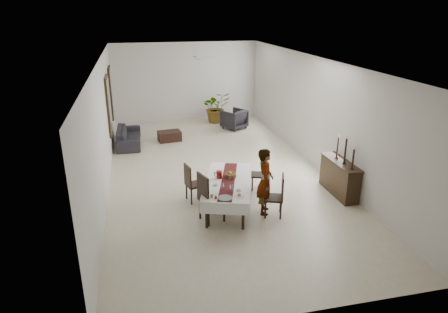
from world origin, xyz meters
TOP-DOWN VIEW (x-y plane):
  - floor at (0.00, 0.00)m, footprint 6.00×12.00m
  - ceiling at (0.00, 0.00)m, footprint 6.00×12.00m
  - wall_back at (0.00, 6.00)m, footprint 6.00×0.02m
  - wall_front at (0.00, -6.00)m, footprint 6.00×0.02m
  - wall_left at (-3.00, 0.00)m, footprint 0.02×12.00m
  - wall_right at (3.00, 0.00)m, footprint 0.02×12.00m
  - dining_table_top at (-0.15, -2.26)m, footprint 1.50×2.32m
  - table_leg_fl at (-0.83, -3.11)m, footprint 0.08×0.08m
  - table_leg_fr at (-0.08, -3.35)m, footprint 0.08×0.08m
  - table_leg_bl at (-0.22, -1.17)m, footprint 0.08×0.08m
  - table_leg_br at (0.53, -1.40)m, footprint 0.08×0.08m
  - tablecloth_top at (-0.15, -2.26)m, footprint 1.70×2.52m
  - tablecloth_drape_left at (-0.65, -2.10)m, footprint 0.70×2.21m
  - tablecloth_drape_right at (0.35, -2.41)m, footprint 0.70×2.21m
  - tablecloth_drape_near at (-0.49, -3.36)m, footprint 1.01×0.32m
  - tablecloth_drape_far at (0.20, -1.16)m, footprint 1.01×0.32m
  - table_runner at (-0.15, -2.26)m, footprint 0.97×2.23m
  - red_pitcher at (-0.32, -2.06)m, footprint 0.17×0.17m
  - pitcher_handle at (-0.40, -2.04)m, footprint 0.11×0.05m
  - wine_glass_near at (-0.22, -2.85)m, footprint 0.06×0.06m
  - wine_glass_mid at (-0.38, -2.70)m, footprint 0.06×0.06m
  - wine_glass_far at (-0.09, -2.23)m, footprint 0.06×0.06m
  - teacup_right at (-0.05, -2.85)m, footprint 0.08×0.08m
  - saucer_right at (-0.05, -2.85)m, footprint 0.13×0.13m
  - teacup_left at (-0.50, -2.48)m, footprint 0.08×0.08m
  - saucer_left at (-0.50, -2.48)m, footprint 0.13×0.13m
  - plate_near_right at (-0.11, -3.12)m, footprint 0.22×0.22m
  - bread_near_right at (-0.11, -3.12)m, footprint 0.08×0.08m
  - plate_near_left at (-0.61, -2.82)m, footprint 0.22×0.22m
  - plate_far_left at (-0.28, -1.70)m, footprint 0.22×0.22m
  - serving_tray at (-0.43, -3.16)m, footprint 0.32×0.32m
  - jam_jar_a at (-0.63, -3.12)m, footprint 0.06×0.06m
  - jam_jar_b at (-0.70, -3.04)m, footprint 0.06×0.06m
  - fruit_basket at (-0.04, -2.06)m, footprint 0.27×0.27m
  - fruit_red at (-0.01, -2.05)m, footprint 0.08×0.08m
  - fruit_green at (-0.07, -2.02)m, footprint 0.07×0.07m
  - fruit_yellow at (-0.05, -2.10)m, footprint 0.08×0.08m
  - chair_right_near_seat at (0.76, -2.90)m, footprint 0.54×0.54m
  - chair_right_near_leg_fl at (0.86, -3.12)m, footprint 0.05×0.05m
  - chair_right_near_leg_fr at (0.98, -2.79)m, footprint 0.05×0.05m
  - chair_right_near_leg_bl at (0.54, -3.00)m, footprint 0.05×0.05m
  - chair_right_near_leg_br at (0.65, -2.68)m, footprint 0.05×0.05m
  - chair_right_near_back at (0.94, -2.96)m, footprint 0.18×0.41m
  - chair_right_far_seat at (0.86, -1.46)m, footprint 0.49×0.49m
  - chair_right_far_leg_fl at (0.96, -1.66)m, footprint 0.05×0.05m
  - chair_right_far_leg_fr at (1.06, -1.36)m, footprint 0.05×0.05m
  - chair_right_far_leg_bl at (0.66, -1.57)m, footprint 0.05×0.05m
  - chair_right_far_leg_br at (0.75, -1.27)m, footprint 0.05×0.05m
  - chair_right_far_back at (1.03, -1.52)m, footprint 0.15×0.38m
  - chair_left_near_seat at (-0.65, -2.80)m, footprint 0.61×0.61m
  - chair_left_near_leg_fl at (-0.90, -2.68)m, footprint 0.06×0.06m
  - chair_left_near_leg_fr at (-0.77, -3.05)m, footprint 0.06×0.06m
  - chair_left_near_leg_bl at (-0.52, -2.55)m, footprint 0.06×0.06m
  - chair_left_near_leg_br at (-0.40, -2.93)m, footprint 0.06×0.06m
  - chair_left_near_back at (-0.86, -2.87)m, footprint 0.19×0.47m
  - chair_left_far_seat at (-0.86, -1.76)m, footprint 0.49×0.49m
  - chair_left_far_leg_fl at (-1.07, -1.63)m, footprint 0.05×0.05m
  - chair_left_far_leg_fr at (-0.99, -1.96)m, footprint 0.05×0.05m
  - chair_left_far_leg_bl at (-0.74, -1.55)m, footprint 0.05×0.05m
  - chair_left_far_leg_br at (-0.66, -1.88)m, footprint 0.05×0.05m
  - chair_left_far_back at (-1.05, -1.80)m, footprint 0.13×0.41m
  - woman at (0.61, -2.71)m, footprint 0.52×0.65m
  - sideboard_body at (2.78, -2.17)m, footprint 0.38×1.42m
  - sideboard_top at (2.78, -2.17)m, footprint 0.42×1.48m
  - candlestick_near_base at (2.78, -2.70)m, footprint 0.09×0.09m
  - candlestick_near_shaft at (2.78, -2.70)m, footprint 0.05×0.05m
  - candlestick_near_candle at (2.78, -2.70)m, footprint 0.03×0.03m
  - candlestick_mid_base at (2.78, -2.32)m, footprint 0.09×0.09m
  - candlestick_mid_shaft at (2.78, -2.32)m, footprint 0.05×0.05m
  - candlestick_mid_candle at (2.78, -2.32)m, footprint 0.03×0.03m
  - candlestick_far_base at (2.78, -1.94)m, footprint 0.09×0.09m
  - candlestick_far_shaft at (2.78, -1.94)m, footprint 0.05×0.05m
  - candlestick_far_candle at (2.78, -1.94)m, footprint 0.03×0.03m
  - sofa at (-2.45, 3.05)m, footprint 0.84×2.02m
  - armchair at (1.61, 4.15)m, footprint 1.14×1.15m
  - coffee_table at (-1.03, 3.14)m, footprint 0.86×0.63m
  - potted_plant at (1.12, 5.24)m, footprint 1.23×1.09m
  - mirror_frame_near at (-2.96, 2.20)m, footprint 0.06×1.05m
  - mirror_glass_near at (-2.92, 2.20)m, footprint 0.01×0.90m
  - mirror_frame_far at (-2.96, 4.30)m, footprint 0.06×1.05m
  - mirror_glass_far at (-2.92, 4.30)m, footprint 0.01×0.90m
  - fan_rod at (0.00, 3.00)m, footprint 0.04×0.04m
  - fan_hub at (0.00, 3.00)m, footprint 0.16×0.16m
  - fan_blade_n at (0.00, 3.35)m, footprint 0.10×0.55m
  - fan_blade_s at (0.00, 2.65)m, footprint 0.10×0.55m
  - fan_blade_e at (0.35, 3.00)m, footprint 0.55×0.10m
  - fan_blade_w at (-0.35, 3.00)m, footprint 0.55×0.10m

SIDE VIEW (x-z plane):
  - floor at x=0.00m, z-range 0.00..0.00m
  - coffee_table at x=-1.03m, z-range 0.00..0.35m
  - chair_right_far_leg_fl at x=0.96m, z-range 0.00..0.38m
  - chair_right_far_leg_fr at x=1.06m, z-range 0.00..0.38m
  - chair_right_far_leg_bl at x=0.66m, z-range 0.00..0.38m
  - chair_right_far_leg_br at x=0.75m, z-range 0.00..0.38m
  - chair_left_far_leg_fl at x=-1.07m, z-range 0.00..0.40m
  - chair_left_far_leg_fr at x=-0.99m, z-range 0.00..0.40m
  - chair_left_far_leg_bl at x=-0.74m, z-range 0.00..0.40m
  - chair_left_far_leg_br at x=-0.66m, z-range 0.00..0.40m
  - chair_right_near_leg_fl at x=0.86m, z-range 0.00..0.41m
  - chair_right_near_leg_fr at x=0.98m, z-range 0.00..0.41m
  - chair_right_near_leg_bl at x=0.54m, z-range 0.00..0.41m
  - chair_right_near_leg_br at x=0.65m, z-range 0.00..0.41m
  - chair_left_near_leg_fl at x=-0.90m, z-range 0.00..0.48m
  - chair_left_near_leg_fr at x=-0.77m, z-range 0.00..0.48m
  - chair_left_near_leg_bl at x=-0.52m, z-range 0.00..0.48m
  - chair_left_near_leg_br at x=-0.40m, z-range 0.00..0.48m
  - sofa at x=-2.45m, z-range 0.00..0.58m
  - table_leg_fl at x=-0.83m, z-range 0.00..0.63m
  - table_leg_fr at x=-0.08m, z-range 0.00..0.63m
  - table_leg_bl at x=-0.22m, z-range 0.00..0.63m
  - table_leg_br at x=0.53m, z-range 0.00..0.63m
  - armchair at x=1.61m, z-range 0.00..0.76m
  - chair_right_far_seat at x=0.86m, z-range 0.38..0.43m
  - sideboard_body at x=2.78m, z-range 0.00..0.85m
  - chair_left_far_seat at x=-0.86m, z-range 0.40..0.45m
  - chair_right_near_seat at x=0.76m, z-range 0.42..0.46m
  - chair_left_near_seat at x=-0.65m, z-range 0.48..0.53m
  - tablecloth_drape_left at x=-0.65m, z-range 0.41..0.68m
  - tablecloth_drape_right at x=0.35m, z-range 0.41..0.68m
  - tablecloth_drape_near at x=-0.49m, z-range 0.41..0.68m
  - tablecloth_drape_far at x=0.20m, z-range 0.41..0.68m
  - potted_plant at x=1.12m, z-range 0.00..1.27m
  - dining_table_top at x=-0.15m, z-range 0.63..0.67m
  - chair_right_far_back at x=1.03m, z-range 0.42..0.92m
  - tablecloth_top at x=-0.15m, z-range 0.67..0.68m
  - table_runner at x=-0.15m, z-range 0.68..0.69m
  - saucer_right at x=-0.05m, z-range 0.68..0.69m
  - saucer_left at x=-0.50m, z-range 0.68..0.69m
  - plate_near_right at x=-0.11m, z-range 0.68..0.70m
  - plate_near_left at x=-0.61m, z-range 0.68..0.70m
  - plate_far_left at x=-0.28m, z-range 0.68..0.70m
  - serving_tray at x=-0.43m, z-range 0.68..0.70m
  - chair_left_far_back at x=-1.05m, z-range 0.45..0.97m
  - teacup_right at x=-0.05m, z-range 0.68..0.74m
  - teacup_left at x=-0.50m, z-range 0.68..0.74m
  - bread_near_right at x=-0.11m, z-range 0.67..0.75m
  - jam_jar_a at x=-0.63m, z-range 0.68..0.75m
  - jam_jar_b at x=-0.70m, z-range 0.68..0.75m
  - chair_right_near_back at x=0.94m, z-range 0.46..0.99m
  - fruit_basket at x=-0.04m, z-range 0.68..0.77m
  - wine_glass_near at x=-0.22m, z-range 0.68..0.83m
  - wine_glass_mid at x=-0.38m, z-range 0.68..0.83m
  - wine_glass_far at x=-0.09m, z-range 0.68..0.83m
  - red_pitcher at x=-0.32m, z-range 0.68..0.86m
  - pitcher_handle at x=-0.40m, z-range 0.72..0.83m
  - woman at x=0.61m, z-range 0.00..1.57m
  - fruit_red at x=-0.01m, z-range 0.75..0.83m
  - fruit_green at x=-0.07m, z-range 0.76..0.83m
  - fruit_yellow at x=-0.05m, z-range 0.76..0.83m
  - chair_left_near_back at x=-0.86m, z-range 0.53..1.15m
  - sideboard_top at x=2.78m, z-range 0.85..0.88m
  - candlestick_near_base at x=2.78m, z-range 0.88..0.91m
  - candlestick_mid_base at x=2.78m, z-range 0.88..0.91m
  - candlestick_far_base at x=2.78m, z-range 0.88..0.91m
  - candlestick_near_shaft at x=2.78m, z-range 0.91..1.39m
  - candlestick_far_shaft at x=2.78m, z-range 0.91..1.43m
  - candlestick_mid_shaft at x=2.78m, z-range 0.91..1.53m
  - candlestick_near_candle at x=2.78m, z-range 1.39..1.46m
  - candlestick_far_candle at x=2.78m, z-range 1.43..1.51m
  - candlestick_mid_candle at x=2.78m, z-range 1.53..1.60m
  - wall_back at x=0.00m, z-range 0.00..3.20m
  - wall_front at x=0.00m, z-range 0.00..3.20m
  - wall_left at x=-3.00m, z-range 0.00..3.20m
  - wall_right at x=3.00m, z-range 0.00..3.20m
  - mirror_frame_near at x=-2.96m, z-range 0.67..2.53m
  - mirror_glass_near at x=-2.92m, z-range 0.75..2.45m
  - mirror_frame_far at x=-2.96m, z-range 0.67..2.53m
  - mirror_glass_far at x=-2.92m, z-range 0.75..2.45m
  - fan_hub at x=0.00m, z-range 2.86..2.94m
  - fan_blade_n at x=0.00m, z-range 2.89..2.91m
  - fan_blade_s at x=0.00m, z-range 2.89..2.91m
  - fan_blade_e at x=0.35m, z-range 2.89..2.91m
  - fan_blade_w at x=-0.35m, z-range 2.89..2.91m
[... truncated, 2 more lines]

